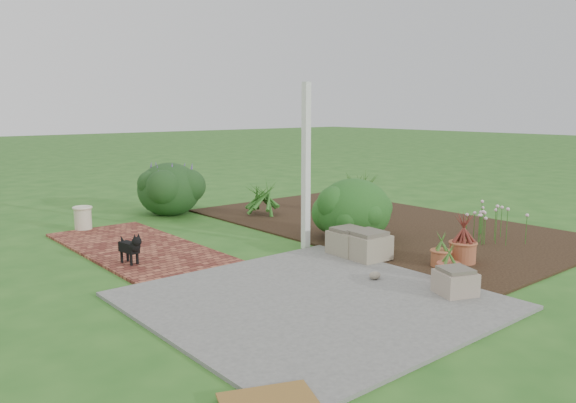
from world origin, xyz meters
TOP-DOWN VIEW (x-y plane):
  - ground at (0.00, 0.00)m, footprint 80.00×80.00m
  - concrete_patio at (-1.25, -1.75)m, footprint 3.50×3.50m
  - brick_path at (-1.70, 1.75)m, footprint 1.60×3.50m
  - garden_bed at (2.50, 0.50)m, footprint 4.00×7.00m
  - veranda_post at (0.30, 0.10)m, footprint 0.10×0.10m
  - stone_trough_near at (0.11, -2.66)m, footprint 0.51×0.51m
  - stone_trough_mid at (0.48, -1.00)m, footprint 0.55×0.55m
  - stone_trough_far at (0.48, -0.64)m, footprint 0.52×0.52m
  - coir_doormat at (-2.98, -3.19)m, footprint 0.80×0.67m
  - black_dog at (-2.18, 0.86)m, footprint 0.19×0.46m
  - cream_ceramic_urn at (-1.87, 3.48)m, footprint 0.32×0.32m
  - evergreen_shrub at (1.20, -0.04)m, footprint 1.53×1.53m
  - agapanthus_clump_back at (2.93, 1.46)m, footprint 1.40×1.40m
  - agapanthus_clump_front at (1.35, 2.57)m, footprint 1.11×1.11m
  - pink_flower_patch at (2.81, -1.55)m, footprint 1.20×1.20m
  - terracotta_pot_bronze at (1.36, -1.95)m, footprint 0.46×0.46m
  - terracotta_pot_small_left at (0.98, -1.86)m, footprint 0.29×0.29m
  - terracotta_pot_small_right at (0.52, -2.29)m, footprint 0.29×0.29m
  - purple_flowering_bush at (0.05, 3.94)m, footprint 1.63×1.63m

SIDE VIEW (x-z plane):
  - ground at x=0.00m, z-range 0.00..0.00m
  - garden_bed at x=2.50m, z-range 0.00..0.03m
  - concrete_patio at x=-1.25m, z-range 0.00..0.04m
  - brick_path at x=-1.70m, z-range 0.00..0.04m
  - coir_doormat at x=-2.98m, z-range 0.04..0.06m
  - terracotta_pot_small_left at x=0.98m, z-range 0.03..0.25m
  - terracotta_pot_small_right at x=0.52m, z-range 0.03..0.25m
  - stone_trough_near at x=0.11m, z-range 0.04..0.30m
  - terracotta_pot_bronze at x=1.36m, z-range 0.03..0.32m
  - stone_trough_far at x=0.48m, z-range 0.04..0.37m
  - stone_trough_mid at x=0.48m, z-range 0.04..0.38m
  - cream_ceramic_urn at x=-1.87m, z-range 0.04..0.43m
  - black_dog at x=-2.18m, z-range 0.08..0.48m
  - pink_flower_patch at x=2.81m, z-range 0.03..0.64m
  - agapanthus_clump_front at x=1.35m, z-range 0.03..0.84m
  - agapanthus_clump_back at x=2.93m, z-range 0.03..1.01m
  - purple_flowering_bush at x=0.05m, z-range 0.00..1.07m
  - evergreen_shrub at x=1.20m, z-range 0.03..1.05m
  - veranda_post at x=0.30m, z-range 0.00..2.50m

